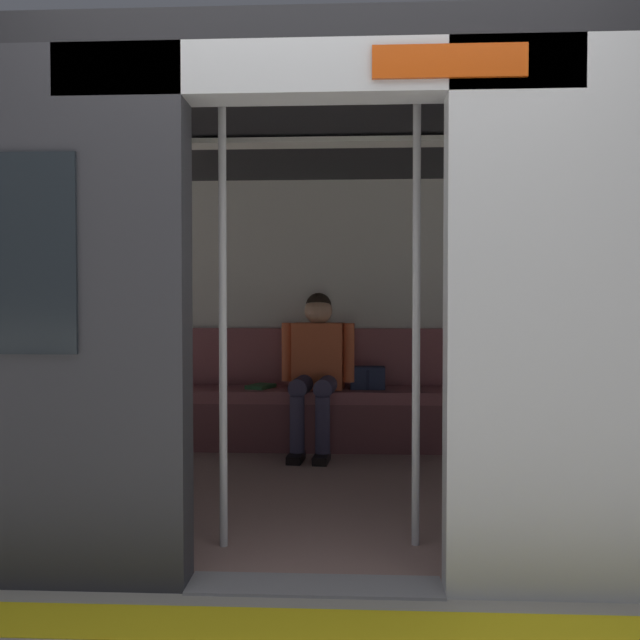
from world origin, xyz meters
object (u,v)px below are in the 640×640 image
Objects in this scene: train_car at (316,240)px; bench_seat at (332,403)px; person_seated at (317,361)px; book at (261,386)px; grab_pole_far at (416,319)px; handbag at (367,378)px; grab_pole_door at (223,319)px.

bench_seat is (-0.06, -1.07, -1.12)m from train_car.
person_seated is (0.05, -1.02, -0.80)m from train_car.
book is 0.11× the size of grab_pole_far.
handbag is 1.18× the size of book.
grab_pole_far is at bearing 106.57° from person_seated.
book is at bearing -0.25° from handbag.
person_seated is 0.57× the size of grab_pole_far.
grab_pole_door is at bearing 117.02° from book.
book is (0.48, -1.12, -1.00)m from train_car.
grab_pole_door is at bearing 3.72° from grab_pole_far.
train_car is 1.49m from handbag.
bench_seat is 0.56m from book.
handbag is at bearing -106.64° from train_car.
grab_pole_door is 1.00× the size of grab_pole_far.
book is (0.81, -0.00, -0.07)m from handbag.
handbag is 2.16m from grab_pole_door.
person_seated is at bearing 14.08° from handbag.
train_car is at bearing -58.36° from grab_pole_far.
person_seated is (0.11, 0.05, 0.33)m from bench_seat.
train_car is 3.11× the size of grab_pole_door.
book is at bearing -4.93° from bench_seat.
book is (0.43, -0.10, -0.21)m from person_seated.
grab_pole_door is (0.70, 1.98, 0.49)m from handbag.
train_car reaches higher than person_seated.
handbag is 0.82m from book.
train_car is 2.55× the size of bench_seat.
grab_pole_door and grab_pole_far have the same top height.
grab_pole_door is (0.32, 1.89, 0.36)m from person_seated.
book is at bearing -86.83° from grab_pole_door.
person_seated is at bearing -169.04° from book.
grab_pole_far is (-0.50, 0.81, -0.44)m from train_car.
train_car is 1.05m from grab_pole_far.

